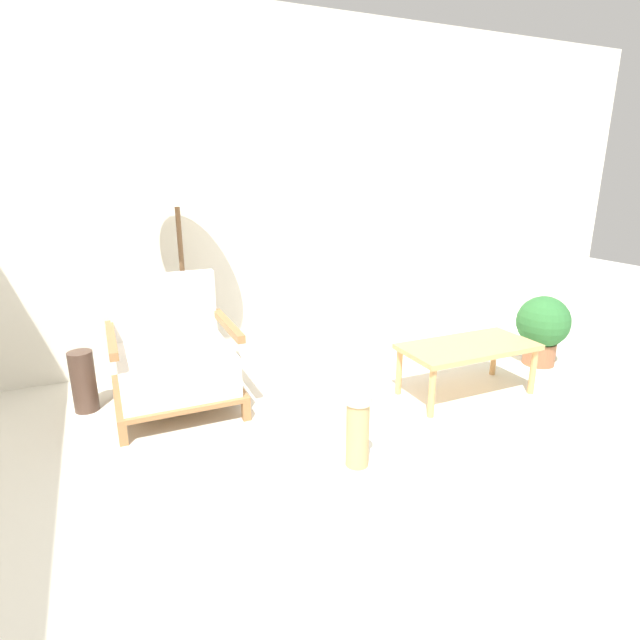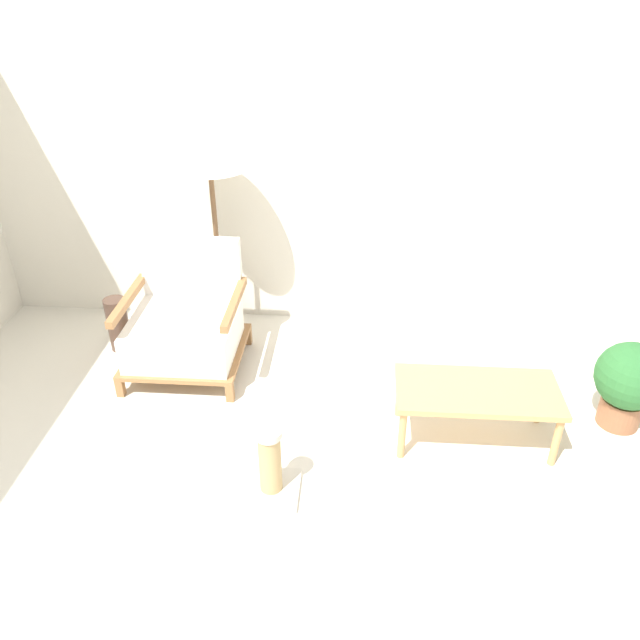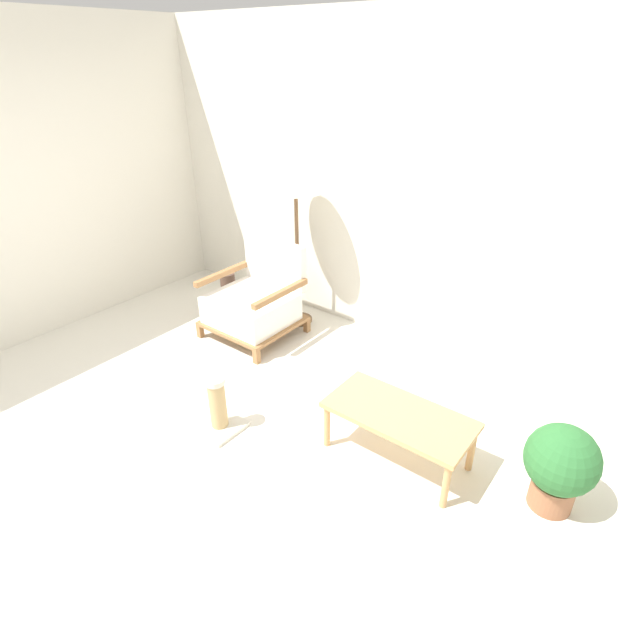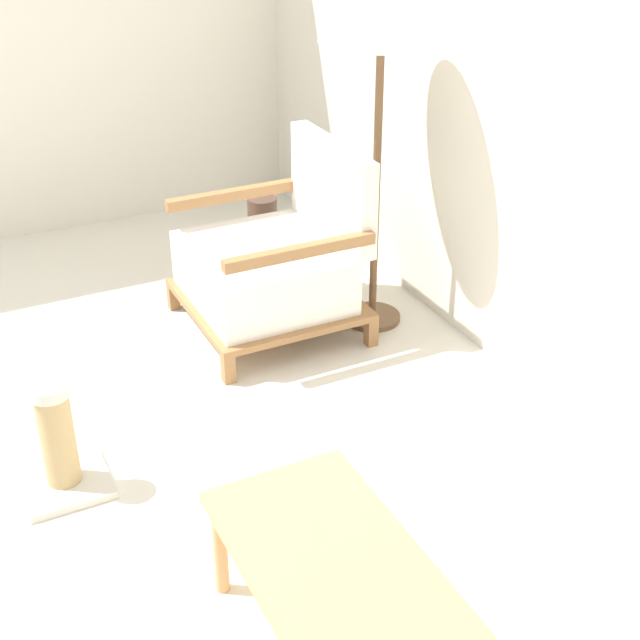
{
  "view_description": "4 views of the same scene",
  "coord_description": "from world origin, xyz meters",
  "px_view_note": "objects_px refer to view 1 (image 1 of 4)",
  "views": [
    {
      "loc": [
        -1.13,
        -1.64,
        1.52
      ],
      "look_at": [
        0.18,
        1.29,
        0.55
      ],
      "focal_mm": 28.0,
      "sensor_mm": 36.0,
      "label": 1
    },
    {
      "loc": [
        0.42,
        -2.04,
        2.54
      ],
      "look_at": [
        0.18,
        1.29,
        0.55
      ],
      "focal_mm": 35.0,
      "sensor_mm": 36.0,
      "label": 2
    },
    {
      "loc": [
        2.24,
        -1.39,
        2.39
      ],
      "look_at": [
        0.18,
        1.29,
        0.55
      ],
      "focal_mm": 28.0,
      "sensor_mm": 36.0,
      "label": 3
    },
    {
      "loc": [
        2.62,
        0.08,
        2.07
      ],
      "look_at": [
        0.18,
        1.29,
        0.55
      ],
      "focal_mm": 50.0,
      "sensor_mm": 36.0,
      "label": 4
    }
  ],
  "objects_px": {
    "floor_lamp": "(176,191)",
    "potted_plant": "(543,326)",
    "armchair": "(174,360)",
    "scratching_post": "(357,441)",
    "vase": "(84,381)",
    "coffee_table": "(468,351)"
  },
  "relations": [
    {
      "from": "coffee_table",
      "to": "scratching_post",
      "type": "relative_size",
      "value": 2.19
    },
    {
      "from": "floor_lamp",
      "to": "coffee_table",
      "type": "height_order",
      "value": "floor_lamp"
    },
    {
      "from": "armchair",
      "to": "potted_plant",
      "type": "bearing_deg",
      "value": -8.72
    },
    {
      "from": "scratching_post",
      "to": "potted_plant",
      "type": "bearing_deg",
      "value": 19.26
    },
    {
      "from": "potted_plant",
      "to": "scratching_post",
      "type": "bearing_deg",
      "value": -160.74
    },
    {
      "from": "scratching_post",
      "to": "coffee_table",
      "type": "bearing_deg",
      "value": 24.34
    },
    {
      "from": "coffee_table",
      "to": "vase",
      "type": "height_order",
      "value": "vase"
    },
    {
      "from": "potted_plant",
      "to": "scratching_post",
      "type": "distance_m",
      "value": 2.19
    },
    {
      "from": "armchair",
      "to": "potted_plant",
      "type": "relative_size",
      "value": 1.5
    },
    {
      "from": "floor_lamp",
      "to": "potted_plant",
      "type": "xyz_separation_m",
      "value": [
        2.65,
        -0.86,
        -1.06
      ]
    },
    {
      "from": "armchair",
      "to": "floor_lamp",
      "type": "xyz_separation_m",
      "value": [
        0.16,
        0.43,
        1.05
      ]
    },
    {
      "from": "floor_lamp",
      "to": "vase",
      "type": "distance_m",
      "value": 1.4
    },
    {
      "from": "vase",
      "to": "scratching_post",
      "type": "distance_m",
      "value": 1.86
    },
    {
      "from": "floor_lamp",
      "to": "coffee_table",
      "type": "distance_m",
      "value": 2.28
    },
    {
      "from": "floor_lamp",
      "to": "coffee_table",
      "type": "bearing_deg",
      "value": -31.8
    },
    {
      "from": "coffee_table",
      "to": "potted_plant",
      "type": "distance_m",
      "value": 0.95
    },
    {
      "from": "armchair",
      "to": "scratching_post",
      "type": "xyz_separation_m",
      "value": [
        0.74,
        -1.15,
        -0.16
      ]
    },
    {
      "from": "potted_plant",
      "to": "floor_lamp",
      "type": "bearing_deg",
      "value": 161.98
    },
    {
      "from": "floor_lamp",
      "to": "vase",
      "type": "height_order",
      "value": "floor_lamp"
    },
    {
      "from": "armchair",
      "to": "potted_plant",
      "type": "xyz_separation_m",
      "value": [
        2.81,
        -0.43,
        -0.0
      ]
    },
    {
      "from": "armchair",
      "to": "potted_plant",
      "type": "distance_m",
      "value": 2.84
    },
    {
      "from": "scratching_post",
      "to": "vase",
      "type": "bearing_deg",
      "value": 134.29
    }
  ]
}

